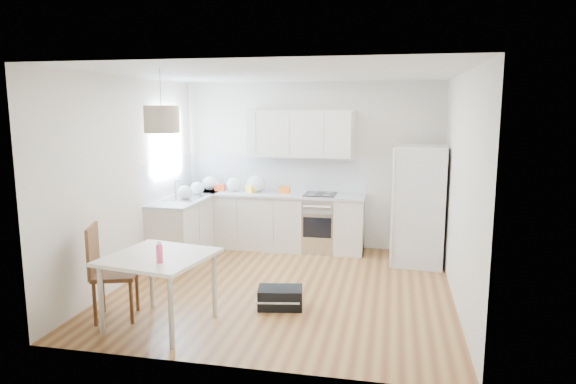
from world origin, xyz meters
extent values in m
plane|color=brown|center=(0.00, 0.00, 0.00)|extent=(4.20, 4.20, 0.00)
plane|color=white|center=(0.00, 0.00, 2.70)|extent=(4.20, 4.20, 0.00)
plane|color=silver|center=(0.00, 2.10, 1.35)|extent=(4.20, 0.00, 4.20)
plane|color=silver|center=(-2.10, 0.00, 1.35)|extent=(0.00, 4.20, 4.20)
plane|color=silver|center=(2.10, 0.00, 1.35)|extent=(0.00, 4.20, 4.20)
cube|color=#BFE0F9|center=(-2.09, 1.15, 1.75)|extent=(0.02, 1.00, 1.00)
cube|color=beige|center=(-0.60, 1.80, 0.44)|extent=(3.00, 0.60, 0.88)
cube|color=beige|center=(-1.80, 1.20, 0.44)|extent=(0.60, 1.80, 0.88)
cube|color=#A6A9AB|center=(-0.60, 1.80, 0.90)|extent=(3.02, 0.64, 0.04)
cube|color=#A6A9AB|center=(-1.80, 1.20, 0.90)|extent=(0.64, 1.82, 0.04)
cube|color=white|center=(-0.60, 2.09, 1.21)|extent=(3.00, 0.01, 0.58)
cube|color=white|center=(-2.09, 1.20, 1.21)|extent=(0.01, 1.80, 0.58)
cube|color=beige|center=(-0.15, 1.94, 1.88)|extent=(1.70, 0.32, 0.75)
cube|color=beige|center=(-1.03, -1.42, 0.76)|extent=(1.14, 1.14, 0.04)
cylinder|color=beige|center=(-1.51, -1.76, 0.37)|extent=(0.05, 0.05, 0.74)
cylinder|color=beige|center=(-0.69, -1.90, 0.37)|extent=(0.05, 0.05, 0.74)
cylinder|color=beige|center=(-1.37, -0.94, 0.37)|extent=(0.05, 0.05, 0.74)
cylinder|color=beige|center=(-0.55, -1.08, 0.37)|extent=(0.05, 0.05, 0.74)
cylinder|color=#D93C64|center=(-0.90, -1.66, 0.89)|extent=(0.08, 0.08, 0.23)
cube|color=black|center=(0.10, -0.66, 0.12)|extent=(0.56, 0.42, 0.23)
cylinder|color=beige|center=(-1.03, -1.22, 2.18)|extent=(0.45, 0.45, 0.28)
ellipsoid|color=silver|center=(-1.67, 1.84, 1.04)|extent=(0.26, 0.23, 0.24)
ellipsoid|color=silver|center=(-1.24, 1.84, 1.04)|extent=(0.26, 0.22, 0.23)
ellipsoid|color=silver|center=(-0.86, 1.83, 1.06)|extent=(0.31, 0.26, 0.28)
ellipsoid|color=silver|center=(-1.73, 1.42, 1.02)|extent=(0.22, 0.19, 0.20)
ellipsoid|color=silver|center=(-1.77, 1.02, 1.02)|extent=(0.23, 0.19, 0.20)
cube|color=#D55B13|center=(-0.39, 1.82, 0.98)|extent=(0.17, 0.11, 0.11)
cube|color=yellow|center=(-0.94, 1.78, 0.98)|extent=(0.20, 0.20, 0.12)
cube|color=#BF3A17|center=(-1.49, 1.81, 0.97)|extent=(0.17, 0.11, 0.11)
camera|label=1|loc=(1.34, -6.19, 2.32)|focal=32.00mm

